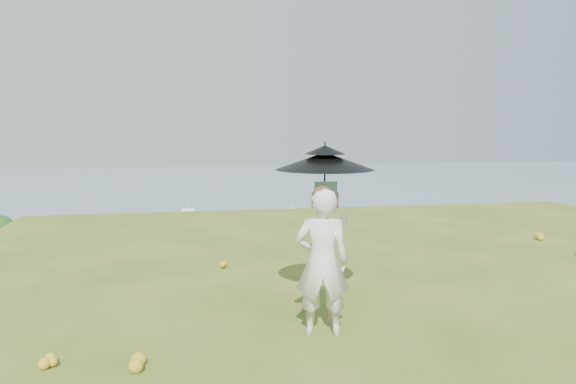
{
  "coord_description": "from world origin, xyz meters",
  "views": [
    {
      "loc": [
        -3.12,
        -7.06,
        2.22
      ],
      "look_at": [
        -1.57,
        1.46,
        1.14
      ],
      "focal_mm": 35.0,
      "sensor_mm": 36.0,
      "label": 1
    }
  ],
  "objects": [
    {
      "name": "moored_boats",
      "position": [
        -12.5,
        161.0,
        -33.65
      ],
      "size": [
        140.0,
        140.0,
        0.7
      ],
      "primitive_type": null,
      "color": "white",
      "rests_on": "bay_water"
    },
    {
      "name": "bay_water",
      "position": [
        0.0,
        240.0,
        -34.0
      ],
      "size": [
        700.0,
        700.0,
        0.0
      ],
      "primitive_type": "plane",
      "color": "slate",
      "rests_on": "ground"
    },
    {
      "name": "wildflowers",
      "position": [
        0.0,
        0.25,
        0.06
      ],
      "size": [
        10.0,
        10.5,
        0.12
      ],
      "primitive_type": null,
      "color": "gold",
      "rests_on": "ground"
    },
    {
      "name": "shoreline_tier",
      "position": [
        0.0,
        75.0,
        -36.0
      ],
      "size": [
        170.0,
        28.0,
        8.0
      ],
      "primitive_type": "cube",
      "color": "gray",
      "rests_on": "bay_water"
    },
    {
      "name": "field_easel",
      "position": [
        -1.58,
        -0.96,
        0.78
      ],
      "size": [
        0.65,
        0.65,
        1.56
      ],
      "primitive_type": null,
      "rotation": [
        0.0,
        0.0,
        -0.1
      ],
      "color": "#925B3D",
      "rests_on": "ground"
    },
    {
      "name": "slope_trees",
      "position": [
        0.0,
        35.0,
        -15.0
      ],
      "size": [
        110.0,
        50.0,
        6.0
      ],
      "primitive_type": null,
      "color": "#285018",
      "rests_on": "forest_slope"
    },
    {
      "name": "harbor_town",
      "position": [
        0.0,
        75.0,
        -29.5
      ],
      "size": [
        110.0,
        22.0,
        5.0
      ],
      "primitive_type": null,
      "color": "silver",
      "rests_on": "shoreline_tier"
    },
    {
      "name": "ground",
      "position": [
        0.0,
        0.0,
        0.0
      ],
      "size": [
        14.0,
        14.0,
        0.0
      ],
      "primitive_type": "plane",
      "color": "#3F611B",
      "rests_on": "ground"
    },
    {
      "name": "painter_cap",
      "position": [
        -1.76,
        -1.54,
        1.51
      ],
      "size": [
        0.22,
        0.26,
        0.1
      ],
      "primitive_type": null,
      "rotation": [
        0.0,
        0.0,
        -0.01
      ],
      "color": "#DC787A",
      "rests_on": "painter"
    },
    {
      "name": "painter",
      "position": [
        -1.76,
        -1.54,
        0.78
      ],
      "size": [
        0.63,
        0.47,
        1.55
      ],
      "primitive_type": "imported",
      "rotation": [
        0.0,
        0.0,
        2.96
      ],
      "color": "beige",
      "rests_on": "ground"
    },
    {
      "name": "sun_umbrella",
      "position": [
        -1.58,
        -0.93,
        1.64
      ],
      "size": [
        1.32,
        1.32,
        0.72
      ],
      "primitive_type": null,
      "rotation": [
        0.0,
        0.0,
        -0.21
      ],
      "color": "black",
      "rests_on": "field_easel"
    }
  ]
}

